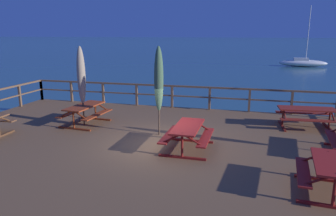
% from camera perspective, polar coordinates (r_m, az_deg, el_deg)
% --- Properties ---
extents(ground_plane, '(600.00, 600.00, 0.00)m').
position_cam_1_polar(ground_plane, '(10.78, -1.05, -10.48)').
color(ground_plane, '#2D5B6B').
extents(wooden_deck, '(16.55, 10.35, 0.84)m').
position_cam_1_polar(wooden_deck, '(10.62, -1.06, -8.41)').
color(wooden_deck, brown).
rests_on(wooden_deck, ground).
extents(railing_waterside_far, '(16.35, 0.10, 1.09)m').
position_cam_1_polar(railing_waterside_far, '(15.02, 4.08, 2.70)').
color(railing_waterside_far, brown).
rests_on(railing_waterside_far, wooden_deck).
extents(picnic_table_back_left, '(2.14, 1.55, 0.78)m').
position_cam_1_polar(picnic_table_back_left, '(13.05, 23.60, -0.89)').
color(picnic_table_back_left, maroon).
rests_on(picnic_table_back_left, wooden_deck).
extents(picnic_table_front_left, '(1.55, 1.97, 0.78)m').
position_cam_1_polar(picnic_table_front_left, '(12.84, -14.71, -0.43)').
color(picnic_table_front_left, '#993819').
rests_on(picnic_table_front_left, wooden_deck).
extents(picnic_table_front_right, '(1.55, 1.79, 0.78)m').
position_cam_1_polar(picnic_table_front_right, '(8.01, 27.24, -9.97)').
color(picnic_table_front_right, maroon).
rests_on(picnic_table_front_right, wooden_deck).
extents(picnic_table_mid_left, '(1.42, 1.88, 0.78)m').
position_cam_1_polar(picnic_table_mid_left, '(9.76, 3.53, -4.36)').
color(picnic_table_mid_left, maroon).
rests_on(picnic_table_mid_left, wooden_deck).
extents(patio_umbrella_tall_back_left, '(0.32, 0.32, 3.10)m').
position_cam_1_polar(patio_umbrella_tall_back_left, '(10.85, -1.67, 5.14)').
color(patio_umbrella_tall_back_left, '#4C3828').
rests_on(patio_umbrella_tall_back_left, wooden_deck).
extents(patio_umbrella_short_back, '(0.32, 0.32, 3.05)m').
position_cam_1_polar(patio_umbrella_short_back, '(12.53, -15.31, 5.64)').
color(patio_umbrella_short_back, '#4C3828').
rests_on(patio_umbrella_short_back, wooden_deck).
extents(sailboat_distant, '(6.02, 1.77, 7.72)m').
position_cam_1_polar(sailboat_distant, '(45.82, 23.05, 7.50)').
color(sailboat_distant, white).
rests_on(sailboat_distant, ground).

